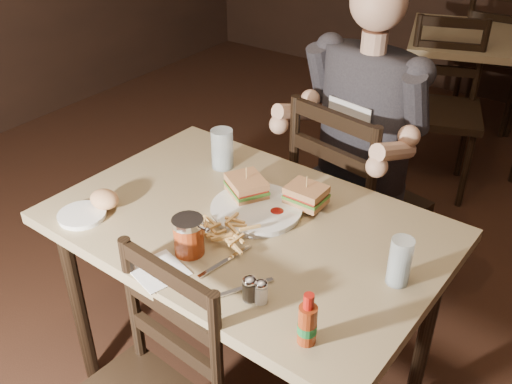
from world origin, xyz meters
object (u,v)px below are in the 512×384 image
Objects in this scene: bg_table at (478,50)px; glass_right at (400,261)px; chair_far at (357,205)px; diner at (362,103)px; bg_chair_far at (497,58)px; bg_chair_near at (440,112)px; main_table at (247,243)px; side_plate at (82,216)px; glass_left at (222,149)px; syrup_dispenser at (189,236)px; dinner_plate at (256,210)px; hot_sauce at (308,319)px.

bg_table is 7.34× the size of glass_right.
diner is (-0.01, -0.05, 0.47)m from chair_far.
bg_chair_far is 1.01× the size of bg_chair_near.
diner reaches higher than chair_far.
main_table is 0.52m from side_plate.
side_plate reaches higher than bg_table.
syrup_dispenser is at bearing -62.66° from glass_left.
glass_left is (-0.27, 0.22, 0.15)m from main_table.
syrup_dispenser is at bearing 9.09° from side_plate.
bg_chair_far reaches higher than dinner_plate.
bg_chair_near is 1.65m from glass_left.
hot_sauce is (0.40, -3.23, 0.36)m from bg_chair_far.
glass_left is at bearing 140.14° from main_table.
bg_chair_far is at bearing 82.36° from side_plate.
main_table is 8.43× the size of hot_sauce.
bg_chair_far is 2.87m from dinner_plate.
dinner_plate is (-0.00, -1.75, 0.30)m from bg_chair_near.
glass_left is (-0.27, 0.17, 0.06)m from dinner_plate.
bg_table is at bearing 82.76° from glass_left.
main_table is 1.20× the size of bg_table.
bg_chair_near is at bearing 105.13° from glass_right.
dinner_plate is at bearing -32.25° from glass_left.
glass_right reaches higher than side_plate.
chair_far is 1.13m from bg_chair_near.
diner is at bearing -88.28° from bg_table.
bg_chair_far is at bearing 91.32° from syrup_dispenser.
bg_table is 2.31m from dinner_plate.
diner is 0.87m from syrup_dispenser.
dinner_plate is at bearing 137.52° from hot_sauce.
dinner_plate is 0.50m from glass_right.
chair_far is 2.23m from bg_chair_far.
hot_sauce reaches higher than syrup_dispenser.
hot_sauce is 0.83m from side_plate.
bg_table is 7.03× the size of glass_left.
bg_table is 3.60× the size of dinner_plate.
bg_chair_far is at bearing 97.09° from hot_sauce.
bg_chair_near is (-0.06, 1.13, -0.01)m from chair_far.
diner is 0.61m from dinner_plate.
glass_right reaches higher than bg_table.
main_table is 0.53m from hot_sauce.
bg_table is at bearing 89.81° from bg_chair_far.
bg_chair_far reaches higher than bg_table.
side_plate is (-0.42, -0.34, -0.00)m from dinner_plate.
side_plate is (-0.43, -0.28, 0.09)m from main_table.
hot_sauce reaches higher than glass_right.
dinner_plate reaches higher than side_plate.
bg_chair_near is at bearing 103.04° from diner.
chair_far is at bearing 122.18° from glass_right.
bg_table is at bearing 80.79° from side_plate.
glass_right is (0.76, -0.22, -0.00)m from glass_left.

